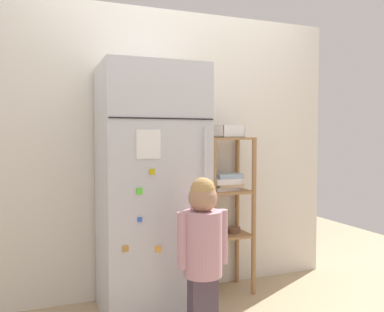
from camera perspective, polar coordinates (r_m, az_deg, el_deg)
The scene contains 6 objects.
ground_plane at distance 3.13m, azimuth -0.28°, elevation -20.33°, with size 6.00×6.00×0.00m, color tan.
kitchen_wall_back at distance 3.21m, azimuth -2.47°, elevation 0.60°, with size 2.75×0.03×2.22m, color silver.
refrigerator at distance 2.84m, azimuth -5.81°, elevation -4.75°, with size 0.69×0.62×1.72m.
child_standing at distance 2.44m, azimuth 1.51°, elevation -12.19°, with size 0.32×0.24×0.99m.
pantry_shelf_unit at distance 3.21m, azimuth 4.83°, elevation -6.06°, with size 0.38×0.31×1.22m.
fruit_bin at distance 3.17m, azimuth 5.45°, elevation 3.26°, with size 0.18×0.19×0.09m.
Camera 1 is at (-1.03, -2.69, 1.22)m, focal length 37.70 mm.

